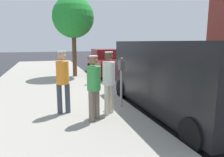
{
  "coord_description": "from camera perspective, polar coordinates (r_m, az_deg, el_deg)",
  "views": [
    {
      "loc": [
        3.52,
        6.62,
        2.13
      ],
      "look_at": [
        1.65,
        0.87,
        1.05
      ],
      "focal_mm": 33.01,
      "sensor_mm": 36.0,
      "label": 1
    }
  ],
  "objects": [
    {
      "name": "pedestrian_in_orange",
      "position": [
        5.79,
        -13.49,
        0.11
      ],
      "size": [
        0.36,
        0.34,
        1.74
      ],
      "color": "#383D47",
      "rests_on": "sidewalk_slab"
    },
    {
      "name": "sidewalk_slab",
      "position": [
        6.93,
        -17.18,
        -7.58
      ],
      "size": [
        5.0,
        32.0,
        0.15
      ],
      "primitive_type": "cube",
      "color": "#9E998E",
      "rests_on": "ground"
    },
    {
      "name": "pedestrian_in_green",
      "position": [
        5.14,
        -5.04,
        -1.54
      ],
      "size": [
        0.34,
        0.34,
        1.65
      ],
      "color": "#726656",
      "rests_on": "sidewalk_slab"
    },
    {
      "name": "fire_hydrant",
      "position": [
        9.77,
        -5.56,
        0.88
      ],
      "size": [
        0.24,
        0.24,
        0.86
      ],
      "color": "red",
      "rests_on": "sidewalk_slab"
    },
    {
      "name": "parked_sedan_behind",
      "position": [
        13.74,
        -1.57,
        4.37
      ],
      "size": [
        2.07,
        4.46,
        1.65
      ],
      "color": "maroon",
      "rests_on": "ground"
    },
    {
      "name": "parking_meter_near",
      "position": [
        6.22,
        2.63,
        1.34
      ],
      "size": [
        0.14,
        0.18,
        1.52
      ],
      "color": "gray",
      "rests_on": "sidewalk_slab"
    },
    {
      "name": "pedestrian_in_white",
      "position": [
        5.58,
        -0.86,
        -0.08
      ],
      "size": [
        0.34,
        0.34,
        1.72
      ],
      "color": "beige",
      "rests_on": "sidewalk_slab"
    },
    {
      "name": "ground_plane",
      "position": [
        7.79,
        9.64,
        -5.87
      ],
      "size": [
        80.0,
        80.0,
        0.0
      ],
      "primitive_type": "plane",
      "color": "#2D2D33"
    },
    {
      "name": "parked_van",
      "position": [
        6.39,
        17.29,
        0.9
      ],
      "size": [
        2.18,
        5.23,
        2.15
      ],
      "color": "black",
      "rests_on": "ground"
    },
    {
      "name": "street_tree",
      "position": [
        12.16,
        -10.69,
        16.26
      ],
      "size": [
        2.31,
        2.31,
        4.49
      ],
      "color": "brown",
      "rests_on": "sidewalk_slab"
    }
  ]
}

